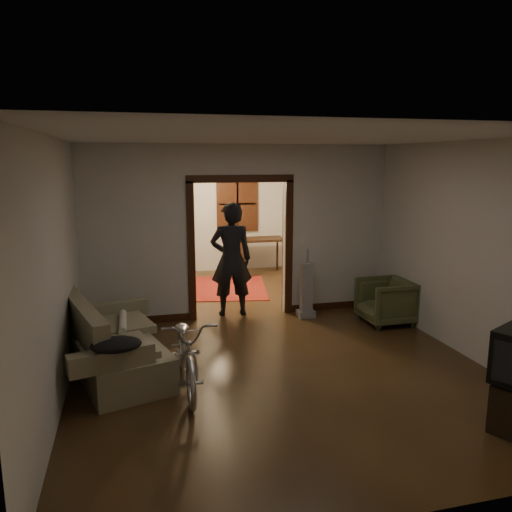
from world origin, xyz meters
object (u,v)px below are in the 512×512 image
object	(u,v)px
person	(231,259)
desk	(260,256)
sofa	(114,336)
bicycle	(187,350)
armchair	(386,301)
locker	(157,236)

from	to	relation	value
person	desk	xyz separation A→B (m)	(1.24, 2.86, -0.54)
sofa	person	xyz separation A→B (m)	(1.84, 1.90, 0.49)
sofa	desk	size ratio (longest dim) A/B	1.82
sofa	bicycle	distance (m)	1.01
armchair	locker	xyz separation A→B (m)	(-3.33, 4.02, 0.58)
desk	person	bearing A→B (deg)	-104.90
sofa	armchair	distance (m)	4.21
sofa	armchair	size ratio (longest dim) A/B	2.52
bicycle	desk	distance (m)	5.83
locker	desk	bearing A→B (deg)	0.35
armchair	desk	size ratio (longest dim) A/B	0.72
armchair	locker	bearing A→B (deg)	-140.39
locker	bicycle	bearing A→B (deg)	-86.10
sofa	locker	world-z (taller)	locker
bicycle	armchair	size ratio (longest dim) A/B	2.14
sofa	armchair	world-z (taller)	sofa
sofa	locker	size ratio (longest dim) A/B	1.05
bicycle	armchair	world-z (taller)	bicycle
person	locker	bearing A→B (deg)	-68.56
person	locker	xyz separation A→B (m)	(-1.04, 2.99, -0.00)
sofa	desk	distance (m)	5.67
locker	desk	xyz separation A→B (m)	(2.28, -0.14, -0.54)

